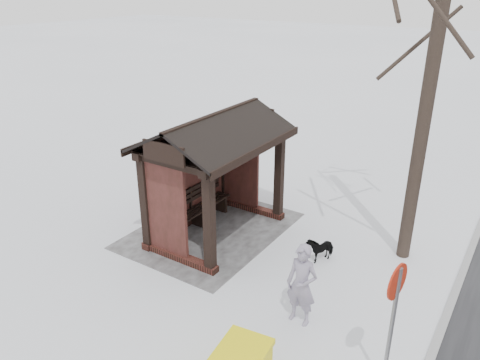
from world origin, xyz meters
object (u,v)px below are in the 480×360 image
at_px(bus_shelter, 210,150).
at_px(dog, 320,248).
at_px(road_sign, 394,301).
at_px(pedestrian, 302,285).

xyz_separation_m(bus_shelter, dog, (-0.30, 2.81, -1.88)).
height_order(bus_shelter, road_sign, bus_shelter).
bearing_deg(pedestrian, road_sign, -18.62).
bearing_deg(bus_shelter, road_sign, 64.04).
distance_m(bus_shelter, pedestrian, 4.09).
bearing_deg(road_sign, bus_shelter, -106.32).
bearing_deg(pedestrian, dog, 106.58).
height_order(pedestrian, road_sign, road_sign).
xyz_separation_m(pedestrian, road_sign, (0.65, 1.75, 0.81)).
bearing_deg(road_sign, pedestrian, -100.60).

